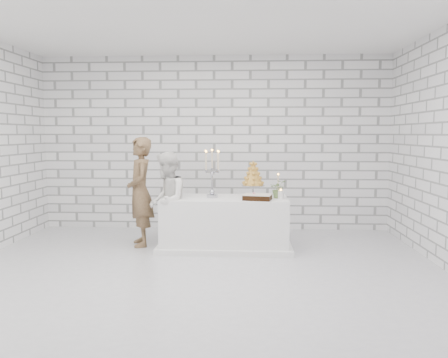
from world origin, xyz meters
The scene contains 13 objects.
ground centered at (0.00, 0.00, 0.00)m, with size 6.00×5.00×0.01m, color silver.
ceiling centered at (0.00, 0.00, 3.00)m, with size 6.00×5.00×0.01m, color white.
wall_back centered at (0.00, 2.50, 1.50)m, with size 6.00×0.01×3.00m, color white.
wall_front centered at (0.00, -2.50, 1.50)m, with size 6.00×0.01×3.00m, color white.
cake_table centered at (0.25, 1.15, 0.38)m, with size 1.80×0.80×0.75m, color white.
groom centered at (-1.01, 1.27, 0.81)m, with size 0.59×0.39×1.62m, color brown.
bride centered at (-0.57, 1.02, 0.71)m, with size 0.69×0.54×1.41m, color white.
candelabra centered at (0.07, 1.13, 1.10)m, with size 0.28×0.28×0.70m, color #A7A7B1, non-canonical shape.
croquembouche centered at (0.66, 1.31, 1.02)m, with size 0.34×0.34×0.53m, color #AD7725, non-canonical shape.
chocolate_cake centered at (0.72, 0.95, 0.79)m, with size 0.38×0.27×0.08m, color black.
pillar_candle centered at (1.05, 1.06, 0.81)m, with size 0.08×0.08×0.12m, color white.
extra_taper centered at (1.03, 1.28, 0.91)m, with size 0.06×0.06×0.32m, color beige.
flowers centered at (1.02, 1.14, 0.88)m, with size 0.24×0.21×0.26m, color #477641.
Camera 1 is at (0.57, -5.13, 1.67)m, focal length 35.25 mm.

